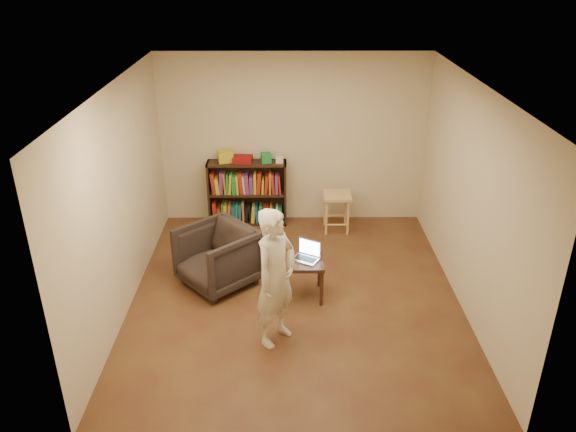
{
  "coord_description": "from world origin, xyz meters",
  "views": [
    {
      "loc": [
        -0.13,
        -5.87,
        3.89
      ],
      "look_at": [
        -0.09,
        0.35,
        0.93
      ],
      "focal_mm": 35.0,
      "sensor_mm": 36.0,
      "label": 1
    }
  ],
  "objects_px": {
    "laptop": "(307,254)",
    "person": "(276,278)",
    "stool": "(337,201)",
    "armchair": "(217,257)",
    "bookshelf": "(248,196)",
    "side_table": "(303,266)"
  },
  "relations": [
    {
      "from": "laptop",
      "to": "person",
      "type": "relative_size",
      "value": 0.24
    },
    {
      "from": "armchair",
      "to": "side_table",
      "type": "height_order",
      "value": "armchair"
    },
    {
      "from": "armchair",
      "to": "side_table",
      "type": "xyz_separation_m",
      "value": [
        1.08,
        -0.28,
        0.03
      ]
    },
    {
      "from": "person",
      "to": "stool",
      "type": "bearing_deg",
      "value": 19.34
    },
    {
      "from": "bookshelf",
      "to": "side_table",
      "type": "distance_m",
      "value": 2.23
    },
    {
      "from": "bookshelf",
      "to": "person",
      "type": "height_order",
      "value": "person"
    },
    {
      "from": "side_table",
      "to": "laptop",
      "type": "distance_m",
      "value": 0.15
    },
    {
      "from": "bookshelf",
      "to": "person",
      "type": "relative_size",
      "value": 0.77
    },
    {
      "from": "bookshelf",
      "to": "stool",
      "type": "bearing_deg",
      "value": -11.81
    },
    {
      "from": "armchair",
      "to": "person",
      "type": "relative_size",
      "value": 0.55
    },
    {
      "from": "stool",
      "to": "armchair",
      "type": "xyz_separation_m",
      "value": [
        -1.64,
        -1.52,
        -0.09
      ]
    },
    {
      "from": "laptop",
      "to": "person",
      "type": "bearing_deg",
      "value": -82.66
    },
    {
      "from": "stool",
      "to": "laptop",
      "type": "height_order",
      "value": "laptop"
    },
    {
      "from": "side_table",
      "to": "armchair",
      "type": "bearing_deg",
      "value": 165.26
    },
    {
      "from": "armchair",
      "to": "laptop",
      "type": "xyz_separation_m",
      "value": [
        1.12,
        -0.25,
        0.17
      ]
    },
    {
      "from": "stool",
      "to": "person",
      "type": "distance_m",
      "value": 2.82
    },
    {
      "from": "bookshelf",
      "to": "armchair",
      "type": "xyz_separation_m",
      "value": [
        -0.28,
        -1.8,
        -0.05
      ]
    },
    {
      "from": "bookshelf",
      "to": "laptop",
      "type": "height_order",
      "value": "bookshelf"
    },
    {
      "from": "stool",
      "to": "person",
      "type": "xyz_separation_m",
      "value": [
        -0.88,
        -2.66,
        0.3
      ]
    },
    {
      "from": "side_table",
      "to": "laptop",
      "type": "bearing_deg",
      "value": 34.75
    },
    {
      "from": "bookshelf",
      "to": "armchair",
      "type": "distance_m",
      "value": 1.83
    },
    {
      "from": "laptop",
      "to": "side_table",
      "type": "bearing_deg",
      "value": -115.48
    }
  ]
}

